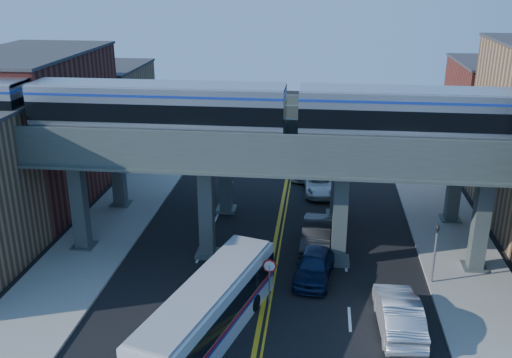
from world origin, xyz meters
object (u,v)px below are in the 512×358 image
transit_train (158,109)px  car_lane_c (319,184)px  transit_bus (208,313)px  traffic_signal (435,248)px  car_lane_d (309,164)px  car_lane_b (317,235)px  car_lane_a (314,265)px  stop_sign (269,274)px  car_parked_curb (399,313)px

transit_train → car_lane_c: bearing=51.0°
transit_bus → traffic_signal: bearing=-44.9°
car_lane_d → car_lane_c: bearing=-72.8°
traffic_signal → car_lane_b: traffic_signal is taller
car_lane_a → car_lane_d: bearing=100.1°
transit_bus → car_lane_a: bearing=-21.6°
transit_bus → car_lane_c: transit_bus is taller
stop_sign → car_lane_b: bearing=70.9°
traffic_signal → stop_sign: bearing=-161.4°
transit_bus → car_parked_curb: (9.09, 1.82, -0.55)m
car_lane_c → car_parked_curb: 18.59m
car_lane_a → car_parked_curb: (4.19, -4.57, 0.07)m
transit_train → car_lane_d: transit_train is taller
car_lane_c → car_parked_curb: car_parked_curb is taller
stop_sign → car_lane_b: size_ratio=0.50×
stop_sign → transit_bus: 4.29m
car_lane_b → car_parked_curb: 9.44m
car_lane_b → car_parked_curb: (4.11, -8.50, 0.04)m
transit_bus → car_lane_b: transit_bus is taller
traffic_signal → car_lane_b: 7.73m
car_lane_a → car_lane_c: 13.58m
car_lane_a → car_lane_b: car_lane_b is taller
traffic_signal → car_lane_a: bearing=-179.8°
traffic_signal → transit_bus: traffic_signal is taller
transit_bus → car_lane_c: size_ratio=2.23×
stop_sign → car_lane_c: 16.77m
car_lane_a → car_lane_d: (-0.82, 17.95, 0.07)m
stop_sign → traffic_signal: size_ratio=0.64×
transit_bus → car_lane_a: transit_bus is taller
transit_train → traffic_signal: size_ratio=11.03×
car_lane_c → car_lane_d: size_ratio=0.80×
car_lane_a → transit_train: bearing=175.1°
car_lane_b → car_lane_d: car_lane_d is taller
stop_sign → transit_bus: bearing=-127.2°
transit_train → transit_bus: transit_train is taller
car_lane_d → transit_train: bearing=-112.9°
car_lane_b → car_lane_d: (-0.90, 14.01, 0.05)m
car_lane_b → transit_train: bearing=-164.9°
traffic_signal → car_lane_c: size_ratio=0.82×
transit_train → car_lane_b: transit_train is taller
transit_train → car_lane_d: size_ratio=7.23×
transit_bus → car_lane_a: (4.90, 6.39, -0.62)m
traffic_signal → car_lane_b: bearing=148.9°
car_lane_d → car_lane_a: bearing=-82.4°
transit_train → car_lane_d: (8.42, 15.93, -8.28)m
car_lane_a → car_lane_c: (0.14, 13.57, -0.14)m
car_lane_b → car_lane_c: size_ratio=1.04×
transit_bus → car_lane_b: bearing=-9.9°
stop_sign → car_lane_c: (2.45, 16.56, -1.06)m
transit_bus → car_lane_d: bearing=6.4°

